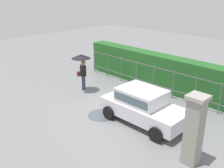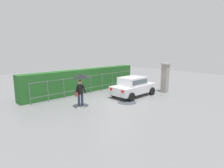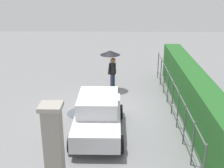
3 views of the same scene
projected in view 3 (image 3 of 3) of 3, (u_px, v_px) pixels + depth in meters
The scene contains 7 objects.
ground_plane at pixel (103, 110), 12.94m from camera, with size 40.00×40.00×0.00m, color slate.
car at pixel (98, 113), 10.77m from camera, with size 3.75×1.88×1.48m.
pedestrian at pixel (111, 60), 14.73m from camera, with size 1.01×1.01×2.10m.
gate_pillar at pixel (54, 144), 7.97m from camera, with size 0.60×0.60×2.42m.
fence_section at pixel (173, 96), 12.28m from camera, with size 9.80×0.05×1.50m.
hedge_row at pixel (192, 93), 12.22m from camera, with size 10.75×0.90×1.90m, color #235B23.
puddle_near at pixel (82, 113), 12.62m from camera, with size 1.28×1.28×0.00m, color #4C545B.
Camera 3 is at (11.75, 0.70, 5.52)m, focal length 46.71 mm.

